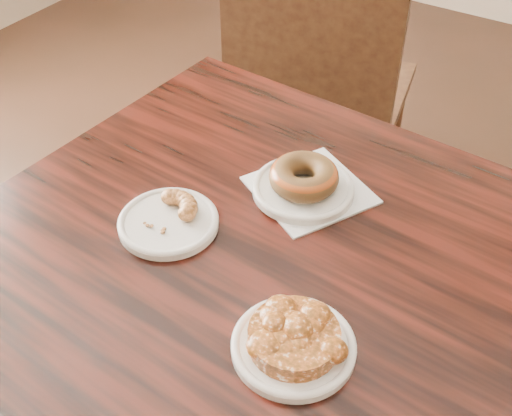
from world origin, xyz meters
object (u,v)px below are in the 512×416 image
Objects in this scene: chair_far at (325,92)px; cruller_fragment at (167,214)px; apple_fritter at (294,334)px; cafe_table at (250,388)px; glazed_donut at (304,176)px.

chair_far reaches higher than cruller_fragment.
apple_fritter is 0.31m from cruller_fragment.
cafe_table is 0.45m from glazed_donut.
apple_fritter is at bearing 102.77° from chair_far.
chair_far is at bearing 113.75° from glazed_donut.
cafe_table is 1.00× the size of chair_far.
cafe_table is 9.00× the size of cruller_fragment.
cafe_table is 0.43m from cruller_fragment.
chair_far is 8.99× the size of cruller_fragment.
chair_far reaches higher than glazed_donut.
cafe_table is at bearing 7.17° from cruller_fragment.
glazed_donut is at bearing 92.91° from cafe_table.
glazed_donut reaches higher than cruller_fragment.
chair_far is 1.21m from apple_fritter.
glazed_donut is at bearing 52.35° from cruller_fragment.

